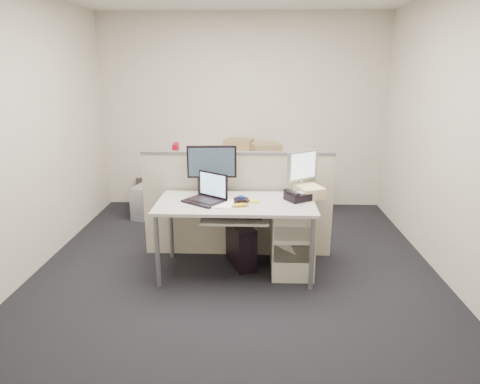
{
  "coord_description": "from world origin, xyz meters",
  "views": [
    {
      "loc": [
        0.18,
        -3.87,
        1.95
      ],
      "look_at": [
        0.04,
        0.15,
        0.79
      ],
      "focal_mm": 32.0,
      "sensor_mm": 36.0,
      "label": 1
    }
  ],
  "objects_px": {
    "desk_phone": "(298,197)",
    "desk": "(236,208)",
    "monitor_main": "(212,170)",
    "laptop": "(204,189)"
  },
  "relations": [
    {
      "from": "desk_phone",
      "to": "desk",
      "type": "bearing_deg",
      "value": 155.89
    },
    {
      "from": "monitor_main",
      "to": "laptop",
      "type": "xyz_separation_m",
      "value": [
        -0.05,
        -0.3,
        -0.11
      ]
    },
    {
      "from": "desk",
      "to": "laptop",
      "type": "bearing_deg",
      "value": -176.19
    },
    {
      "from": "desk",
      "to": "laptop",
      "type": "distance_m",
      "value": 0.36
    },
    {
      "from": "desk",
      "to": "monitor_main",
      "type": "bearing_deg",
      "value": 132.08
    },
    {
      "from": "desk",
      "to": "monitor_main",
      "type": "height_order",
      "value": "monitor_main"
    },
    {
      "from": "desk",
      "to": "desk_phone",
      "type": "bearing_deg",
      "value": 7.59
    },
    {
      "from": "desk",
      "to": "laptop",
      "type": "height_order",
      "value": "laptop"
    },
    {
      "from": "monitor_main",
      "to": "laptop",
      "type": "height_order",
      "value": "monitor_main"
    },
    {
      "from": "desk_phone",
      "to": "monitor_main",
      "type": "bearing_deg",
      "value": 135.26
    }
  ]
}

